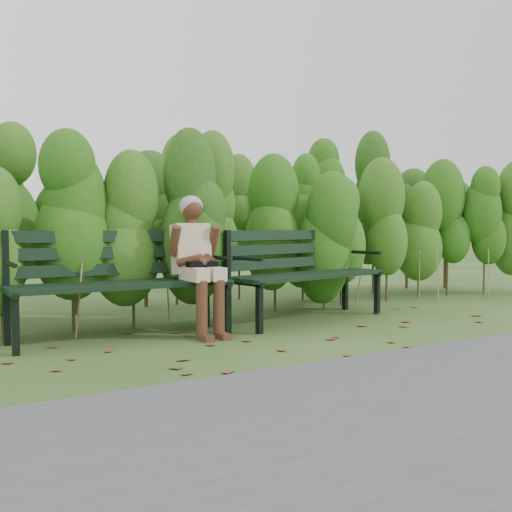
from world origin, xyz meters
TOP-DOWN VIEW (x-y plane):
  - ground at (0.00, 0.00)m, footprint 80.00×80.00m
  - footpath at (0.00, -2.20)m, footprint 60.00×2.50m
  - hedge_band at (0.00, 1.86)m, footprint 11.04×1.67m
  - leaf_litter at (-0.12, -0.26)m, footprint 5.70×2.21m
  - bench_left at (-1.18, 0.86)m, footprint 2.01×0.68m
  - bench_right at (0.89, 0.87)m, footprint 2.08×1.04m
  - seated_woman at (-0.48, 0.65)m, footprint 0.50×0.73m

SIDE VIEW (x-z plane):
  - ground at x=0.00m, z-range 0.00..0.00m
  - leaf_litter at x=-0.12m, z-range 0.00..0.01m
  - footpath at x=0.00m, z-range 0.00..0.01m
  - bench_right at x=0.89m, z-range 0.09..1.08m
  - bench_left at x=-1.18m, z-range 0.09..1.09m
  - seated_woman at x=-0.48m, z-range 0.10..1.43m
  - hedge_band at x=0.00m, z-range 0.05..2.47m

